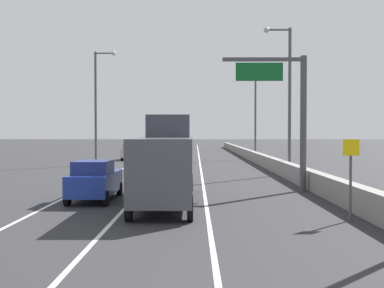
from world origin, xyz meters
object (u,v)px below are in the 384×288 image
at_px(car_red_2, 152,145).
at_px(car_gray_5, 175,144).
at_px(box_truck, 166,162).
at_px(lamp_post_right_second, 287,91).
at_px(lamp_post_right_third, 254,107).
at_px(car_silver_0, 131,152).
at_px(lamp_post_left_mid, 98,101).
at_px(car_yellow_3, 150,147).
at_px(car_blue_4, 95,180).
at_px(overhead_sign_gantry, 290,106).
at_px(car_black_1, 187,145).
at_px(speed_advisory_sign, 351,173).

relative_size(car_red_2, car_gray_5, 1.01).
height_order(car_red_2, box_truck, box_truck).
distance_m(lamp_post_right_second, lamp_post_right_third, 21.56).
bearing_deg(car_silver_0, lamp_post_left_mid, -103.47).
xyz_separation_m(lamp_post_right_third, car_silver_0, (-14.79, -2.47, -5.44)).
relative_size(car_yellow_3, car_blue_4, 0.95).
bearing_deg(lamp_post_left_mid, overhead_sign_gantry, -53.53).
bearing_deg(car_gray_5, car_yellow_3, -100.15).
bearing_deg(car_black_1, lamp_post_left_mid, -101.75).
bearing_deg(speed_advisory_sign, lamp_post_left_mid, 117.99).
height_order(lamp_post_left_mid, car_black_1, lamp_post_left_mid).
height_order(speed_advisory_sign, box_truck, box_truck).
relative_size(lamp_post_left_mid, box_truck, 1.15).
relative_size(overhead_sign_gantry, car_yellow_3, 1.77).
relative_size(car_red_2, car_yellow_3, 1.05).
xyz_separation_m(lamp_post_right_second, car_gray_5, (-11.25, 58.17, -5.51)).
height_order(car_blue_4, car_gray_5, car_blue_4).
height_order(overhead_sign_gantry, car_black_1, overhead_sign_gantry).
xyz_separation_m(lamp_post_right_third, car_yellow_3, (-14.70, 18.30, -5.49)).
bearing_deg(car_blue_4, speed_advisory_sign, -25.52).
bearing_deg(car_blue_4, lamp_post_right_second, 49.11).
bearing_deg(car_blue_4, car_yellow_3, 92.90).
distance_m(car_black_1, car_gray_5, 8.92).
bearing_deg(car_silver_0, car_blue_4, -85.11).
distance_m(overhead_sign_gantry, car_gray_5, 68.86).
xyz_separation_m(lamp_post_left_mid, box_truck, (8.36, -24.72, -4.56)).
xyz_separation_m(lamp_post_left_mid, car_blue_4, (4.90, -23.96, -5.48)).
bearing_deg(car_red_2, car_gray_5, 74.53).
relative_size(overhead_sign_gantry, lamp_post_right_second, 0.66).
bearing_deg(box_truck, lamp_post_right_second, 59.88).
bearing_deg(overhead_sign_gantry, box_truck, -145.81).
height_order(lamp_post_right_second, car_yellow_3, lamp_post_right_second).
height_order(overhead_sign_gantry, lamp_post_right_third, lamp_post_right_third).
height_order(car_red_2, car_yellow_3, car_red_2).
bearing_deg(lamp_post_right_second, car_blue_4, -130.89).
relative_size(car_silver_0, car_blue_4, 0.96).
bearing_deg(car_yellow_3, lamp_post_right_third, -51.23).
xyz_separation_m(overhead_sign_gantry, lamp_post_right_second, (1.76, 9.93, 1.71)).
xyz_separation_m(lamp_post_right_second, car_blue_4, (-11.82, -13.65, -5.48)).
xyz_separation_m(overhead_sign_gantry, lamp_post_left_mid, (-14.96, 20.24, 1.71)).
distance_m(lamp_post_right_second, box_truck, 17.27).
distance_m(car_black_1, box_truck, 64.09).
height_order(lamp_post_left_mid, box_truck, lamp_post_left_mid).
xyz_separation_m(car_blue_4, box_truck, (3.46, -0.76, 0.92)).
bearing_deg(car_red_2, car_yellow_3, -88.43).
relative_size(car_silver_0, car_red_2, 0.96).
relative_size(lamp_post_right_second, car_yellow_3, 2.67).
bearing_deg(car_red_2, speed_advisory_sign, -78.27).
bearing_deg(car_black_1, box_truck, -89.84).
bearing_deg(car_gray_5, car_black_1, -72.26).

